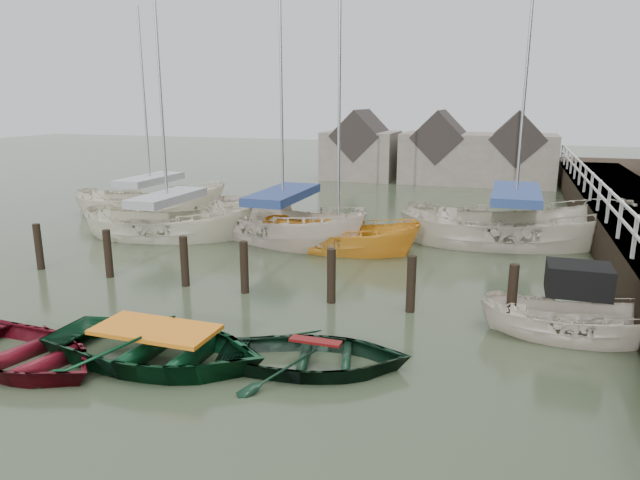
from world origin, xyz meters
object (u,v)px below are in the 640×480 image
(sailboat_c, at_px, (338,249))
(rowboat_red, at_px, (25,365))
(sailboat_a, at_px, (170,236))
(sailboat_b, at_px, (284,239))
(sailboat_d, at_px, (512,242))
(motorboat, at_px, (573,333))
(rowboat_dkgreen, at_px, (316,368))
(rowboat_green, at_px, (158,363))
(sailboat_e, at_px, (152,212))

(sailboat_c, bearing_deg, rowboat_red, 165.92)
(sailboat_a, height_order, sailboat_b, sailboat_b)
(sailboat_d, bearing_deg, motorboat, 179.13)
(rowboat_dkgreen, bearing_deg, rowboat_red, 93.80)
(motorboat, xyz_separation_m, sailboat_a, (-13.41, 5.23, -0.05))
(rowboat_green, distance_m, rowboat_dkgreen, 3.09)
(motorboat, height_order, sailboat_e, sailboat_e)
(rowboat_green, bearing_deg, rowboat_dkgreen, -75.53)
(sailboat_a, distance_m, sailboat_c, 6.47)
(rowboat_green, relative_size, sailboat_a, 0.44)
(motorboat, xyz_separation_m, sailboat_e, (-16.77, 9.00, -0.05))
(sailboat_b, distance_m, sailboat_e, 8.08)
(rowboat_red, height_order, rowboat_dkgreen, rowboat_red)
(sailboat_d, xyz_separation_m, sailboat_e, (-15.47, 0.80, -0.00))
(sailboat_b, height_order, sailboat_c, sailboat_b)
(sailboat_b, xyz_separation_m, sailboat_e, (-7.55, 2.86, -0.00))
(rowboat_green, distance_m, sailboat_e, 15.70)
(motorboat, distance_m, sailboat_e, 19.03)
(sailboat_c, bearing_deg, sailboat_a, 95.83)
(rowboat_red, xyz_separation_m, rowboat_green, (2.39, 0.91, 0.00))
(rowboat_dkgreen, relative_size, sailboat_a, 0.35)
(sailboat_a, xyz_separation_m, sailboat_c, (6.46, 0.28, -0.04))
(rowboat_green, relative_size, motorboat, 1.16)
(sailboat_d, bearing_deg, rowboat_dkgreen, 152.94)
(sailboat_c, height_order, sailboat_e, sailboat_c)
(rowboat_green, xyz_separation_m, sailboat_e, (-8.98, 12.88, 0.06))
(rowboat_green, bearing_deg, sailboat_d, -28.05)
(rowboat_green, bearing_deg, sailboat_c, -4.94)
(sailboat_b, bearing_deg, sailboat_a, 124.64)
(rowboat_dkgreen, xyz_separation_m, sailboat_a, (-8.61, 8.35, 0.06))
(rowboat_green, height_order, sailboat_c, sailboat_c)
(sailboat_a, relative_size, sailboat_b, 0.84)
(motorboat, bearing_deg, sailboat_e, 61.96)
(sailboat_a, bearing_deg, motorboat, -123.33)
(sailboat_d, bearing_deg, sailboat_a, 93.92)
(rowboat_green, relative_size, sailboat_d, 0.33)
(sailboat_a, height_order, sailboat_e, sailboat_a)
(rowboat_red, bearing_deg, sailboat_c, -3.68)
(rowboat_red, bearing_deg, sailboat_d, -20.60)
(sailboat_d, distance_m, sailboat_e, 15.49)
(sailboat_b, height_order, sailboat_d, sailboat_d)
(rowboat_green, height_order, sailboat_b, sailboat_b)
(rowboat_green, distance_m, motorboat, 8.70)
(rowboat_dkgreen, relative_size, motorboat, 0.93)
(rowboat_dkgreen, height_order, sailboat_e, sailboat_e)
(rowboat_dkgreen, xyz_separation_m, motorboat, (4.80, 3.12, 0.11))
(rowboat_green, xyz_separation_m, sailboat_b, (-1.42, 10.02, 0.06))
(rowboat_dkgreen, bearing_deg, sailboat_e, 31.19)
(rowboat_red, bearing_deg, sailboat_a, 31.64)
(sailboat_e, bearing_deg, rowboat_red, -178.52)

